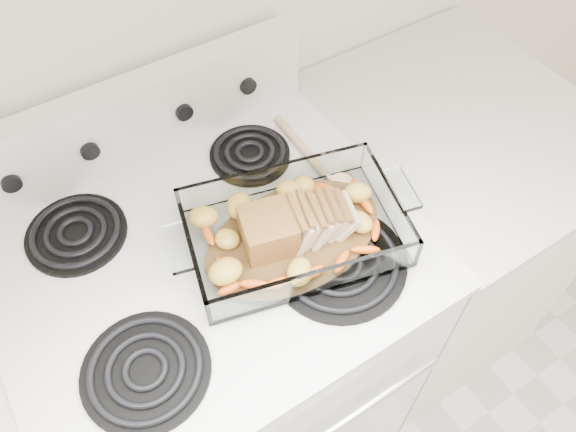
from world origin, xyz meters
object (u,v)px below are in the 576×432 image
counter_right (427,235)px  pork_roast (288,228)px  electric_range (226,349)px  baking_dish (294,233)px

counter_right → pork_roast: (-0.53, -0.07, 0.52)m
electric_range → counter_right: electric_range is taller
electric_range → counter_right: 0.67m
electric_range → pork_roast: (0.14, -0.08, 0.51)m
counter_right → baking_dish: baking_dish is taller
electric_range → counter_right: size_ratio=1.20×
baking_dish → pork_roast: 0.03m
electric_range → pork_roast: size_ratio=5.29×
electric_range → baking_dish: size_ratio=2.91×
counter_right → baking_dish: bearing=-171.8°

